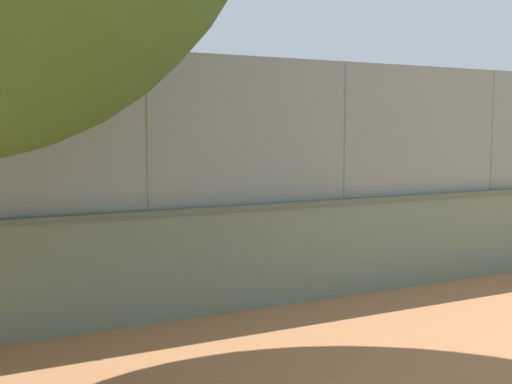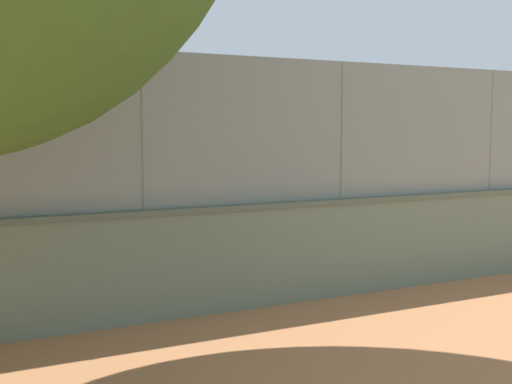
# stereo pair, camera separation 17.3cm
# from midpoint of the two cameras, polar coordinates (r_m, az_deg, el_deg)

# --- Properties ---
(ground_plane) EXTENTS (260.00, 260.00, 0.00)m
(ground_plane) POSITION_cam_midpoint_polar(r_m,az_deg,el_deg) (21.60, -1.49, -1.90)
(ground_plane) COLOR #B27247
(perimeter_wall) EXTENTS (24.47, 0.84, 1.64)m
(perimeter_wall) POSITION_cam_midpoint_polar(r_m,az_deg,el_deg) (12.15, 14.56, -3.96)
(perimeter_wall) COLOR slate
(perimeter_wall) RESTS_ON ground_plane
(fence_panel_on_wall) EXTENTS (24.04, 0.46, 2.28)m
(fence_panel_on_wall) POSITION_cam_midpoint_polar(r_m,az_deg,el_deg) (12.00, 14.79, 5.28)
(fence_panel_on_wall) COLOR gray
(fence_panel_on_wall) RESTS_ON perimeter_wall
(player_crossing_court) EXTENTS (1.00, 0.76, 1.53)m
(player_crossing_court) POSITION_cam_midpoint_polar(r_m,az_deg,el_deg) (16.68, -6.86, -1.02)
(player_crossing_court) COLOR #591919
(player_crossing_court) RESTS_ON ground_plane
(player_at_service_line) EXTENTS (0.77, 1.28, 1.72)m
(player_at_service_line) POSITION_cam_midpoint_polar(r_m,az_deg,el_deg) (22.16, -5.29, 0.93)
(player_at_service_line) COLOR navy
(player_at_service_line) RESTS_ON ground_plane
(sports_ball) EXTENTS (0.11, 0.11, 0.11)m
(sports_ball) POSITION_cam_midpoint_polar(r_m,az_deg,el_deg) (15.65, -10.62, -4.63)
(sports_ball) COLOR #3399D8
(sports_ball) RESTS_ON ground_plane
(courtside_bench) EXTENTS (1.61, 0.41, 0.87)m
(courtside_bench) POSITION_cam_midpoint_polar(r_m,az_deg,el_deg) (15.51, 17.46, -3.36)
(courtside_bench) COLOR brown
(courtside_bench) RESTS_ON ground_plane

